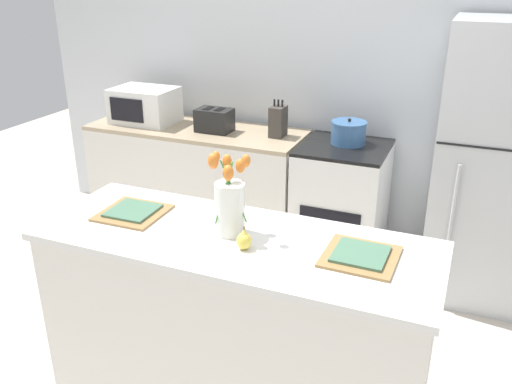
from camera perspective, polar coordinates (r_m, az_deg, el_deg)
The scene contains 13 objects.
back_wall at distance 4.09m, azimuth 9.69°, elevation 12.34°, with size 5.20×0.08×2.70m.
kitchen_island at distance 2.65m, azimuth -2.14°, elevation -13.99°, with size 1.80×0.66×0.96m.
back_counter at distance 4.34m, azimuth -6.08°, elevation 0.89°, with size 1.68×0.60×0.92m.
stove_range at distance 3.95m, azimuth 8.88°, elevation -1.53°, with size 0.60×0.61×0.92m.
refrigerator at distance 3.72m, azimuth 23.63°, elevation 2.42°, with size 0.68×0.67×1.79m.
flower_vase at distance 2.37m, azimuth -2.78°, elevation -1.16°, with size 0.18×0.17×0.39m.
pear_figurine at distance 2.28m, azimuth -1.26°, elevation -5.09°, with size 0.07×0.07×0.11m.
plate_setting_left at distance 2.68m, azimuth -12.83°, elevation -2.07°, with size 0.30×0.30×0.02m.
plate_setting_right at distance 2.27m, azimuth 10.93°, elevation -6.59°, with size 0.30×0.30×0.02m.
toaster at distance 4.07m, azimuth -4.40°, elevation 7.56°, with size 0.28×0.18×0.17m.
cooking_pot at distance 3.82m, azimuth 9.71°, elevation 6.19°, with size 0.25×0.25×0.18m.
microwave at distance 4.39m, azimuth -11.64°, elevation 8.93°, with size 0.48×0.37×0.27m.
knife_block at distance 3.93m, azimuth 2.34°, elevation 7.44°, with size 0.10×0.14×0.27m.
Camera 1 is at (0.90, -1.92, 2.07)m, focal length 38.00 mm.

